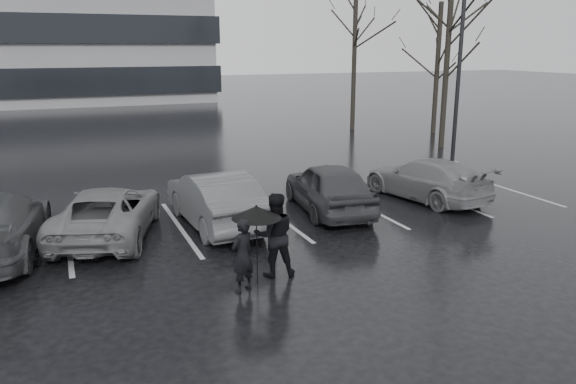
# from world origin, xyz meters

# --- Properties ---
(ground) EXTENTS (160.00, 160.00, 0.00)m
(ground) POSITION_xyz_m (0.00, 0.00, 0.00)
(ground) COLOR black
(ground) RESTS_ON ground
(car_main) EXTENTS (2.27, 4.50, 1.47)m
(car_main) POSITION_xyz_m (2.18, 2.39, 0.73)
(car_main) COLOR black
(car_main) RESTS_ON ground
(car_west_a) EXTENTS (1.81, 4.58, 1.48)m
(car_west_a) POSITION_xyz_m (-1.24, 2.36, 0.74)
(car_west_a) COLOR #333336
(car_west_a) RESTS_ON ground
(car_west_b) EXTENTS (3.46, 5.06, 1.29)m
(car_west_b) POSITION_xyz_m (-4.02, 2.50, 0.64)
(car_west_b) COLOR #515153
(car_west_b) RESTS_ON ground
(car_east) EXTENTS (2.59, 4.72, 1.30)m
(car_east) POSITION_xyz_m (5.64, 2.46, 0.65)
(car_east) COLOR #515153
(car_east) RESTS_ON ground
(pedestrian_left) EXTENTS (0.65, 0.57, 1.50)m
(pedestrian_left) POSITION_xyz_m (-1.88, -1.97, 0.75)
(pedestrian_left) COLOR black
(pedestrian_left) RESTS_ON ground
(pedestrian_right) EXTENTS (1.00, 0.85, 1.80)m
(pedestrian_right) POSITION_xyz_m (-1.01, -1.47, 0.90)
(pedestrian_right) COLOR black
(pedestrian_right) RESTS_ON ground
(umbrella) EXTENTS (0.99, 0.99, 1.69)m
(umbrella) POSITION_xyz_m (-1.51, -1.77, 1.53)
(umbrella) COLOR black
(umbrella) RESTS_ON ground
(lamp_post) EXTENTS (0.50, 0.50, 9.19)m
(lamp_post) POSITION_xyz_m (9.59, 6.13, 4.21)
(lamp_post) COLOR gray
(lamp_post) RESTS_ON ground
(stall_stripes) EXTENTS (19.72, 5.00, 0.00)m
(stall_stripes) POSITION_xyz_m (-0.80, 2.50, 0.00)
(stall_stripes) COLOR #AAAAAD
(stall_stripes) RESTS_ON ground
(tree_east) EXTENTS (0.26, 0.26, 8.00)m
(tree_east) POSITION_xyz_m (12.00, 10.00, 4.00)
(tree_east) COLOR black
(tree_east) RESTS_ON ground
(tree_ne) EXTENTS (0.26, 0.26, 7.00)m
(tree_ne) POSITION_xyz_m (14.50, 14.00, 3.50)
(tree_ne) COLOR black
(tree_ne) RESTS_ON ground
(tree_north) EXTENTS (0.26, 0.26, 8.50)m
(tree_north) POSITION_xyz_m (11.00, 17.00, 4.25)
(tree_north) COLOR black
(tree_north) RESTS_ON ground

